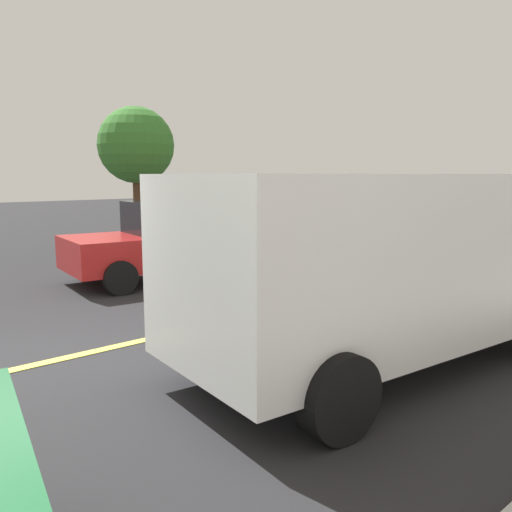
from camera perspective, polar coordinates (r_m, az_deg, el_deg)
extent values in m
plane|color=#262628|center=(6.69, -25.07, -11.22)|extent=(80.00, 80.00, 0.00)
cube|color=#E0D14C|center=(7.97, -3.75, -7.19)|extent=(28.00, 0.16, 0.01)
cube|color=white|center=(6.22, 14.42, 0.14)|extent=(5.37, 2.51, 1.82)
cube|color=black|center=(7.87, 24.41, 4.33)|extent=(0.34, 1.85, 0.80)
cylinder|color=black|center=(8.35, 16.82, -4.16)|extent=(0.78, 0.33, 0.76)
cylinder|color=black|center=(6.04, -4.54, -8.72)|extent=(0.78, 0.33, 0.76)
cylinder|color=black|center=(4.54, 8.97, -14.82)|extent=(0.78, 0.33, 0.76)
cylinder|color=black|center=(15.46, 25.27, 0.94)|extent=(0.65, 0.25, 0.64)
cylinder|color=black|center=(13.04, 21.04, -0.10)|extent=(0.65, 0.25, 0.64)
cube|color=red|center=(11.35, -9.09, 0.84)|extent=(4.52, 2.31, 0.66)
cube|color=black|center=(11.38, -8.18, 4.24)|extent=(2.26, 1.83, 0.66)
cylinder|color=black|center=(10.03, -14.48, -2.30)|extent=(0.66, 0.29, 0.64)
cylinder|color=black|center=(11.72, -17.49, -0.86)|extent=(0.66, 0.29, 0.64)
cylinder|color=black|center=(11.34, -0.33, -0.76)|extent=(0.66, 0.29, 0.64)
cylinder|color=black|center=(12.86, -4.82, 0.34)|extent=(0.66, 0.29, 0.64)
cylinder|color=#513823|center=(15.82, -12.64, 5.02)|extent=(0.26, 0.26, 2.45)
sphere|color=#387A2D|center=(15.81, -12.86, 11.62)|extent=(2.18, 2.18, 2.18)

